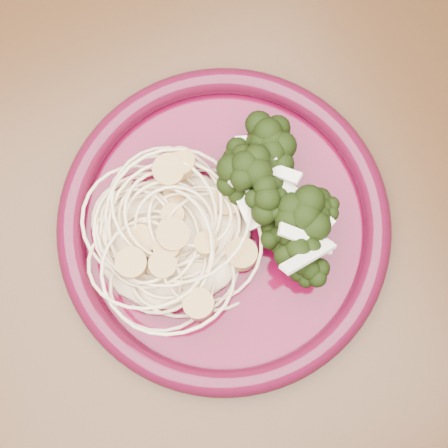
% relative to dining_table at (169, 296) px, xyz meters
% --- Properties ---
extents(dining_table, '(1.20, 0.80, 0.75)m').
position_rel_dining_table_xyz_m(dining_table, '(0.00, 0.00, 0.00)').
color(dining_table, '#472814').
rests_on(dining_table, ground).
extents(dinner_plate, '(0.35, 0.35, 0.03)m').
position_rel_dining_table_xyz_m(dinner_plate, '(0.08, 0.03, 0.11)').
color(dinner_plate, '#4F051D').
rests_on(dinner_plate, dining_table).
extents(spaghetti_pile, '(0.16, 0.14, 0.03)m').
position_rel_dining_table_xyz_m(spaghetti_pile, '(0.03, 0.03, 0.12)').
color(spaghetti_pile, beige).
rests_on(spaghetti_pile, dinner_plate).
extents(scallop_cluster, '(0.15, 0.15, 0.05)m').
position_rel_dining_table_xyz_m(scallop_cluster, '(0.03, 0.03, 0.16)').
color(scallop_cluster, tan).
rests_on(scallop_cluster, spaghetti_pile).
extents(broccoli_pile, '(0.11, 0.16, 0.05)m').
position_rel_dining_table_xyz_m(broccoli_pile, '(0.13, 0.02, 0.13)').
color(broccoli_pile, black).
rests_on(broccoli_pile, dinner_plate).
extents(onion_garnish, '(0.08, 0.10, 0.06)m').
position_rel_dining_table_xyz_m(onion_garnish, '(0.13, 0.02, 0.16)').
color(onion_garnish, white).
rests_on(onion_garnish, broccoli_pile).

